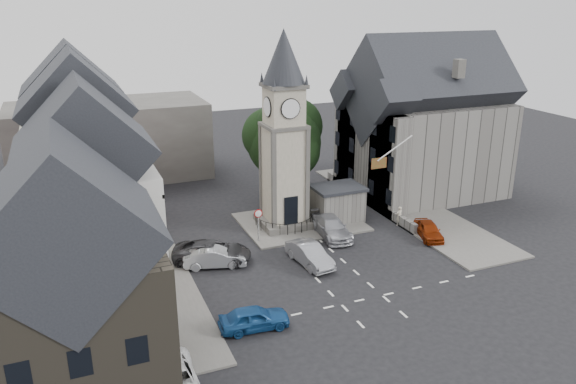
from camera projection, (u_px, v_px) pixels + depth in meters
name	position (u px, v px, depth m)	size (l,w,h in m)	color
ground	(325.00, 264.00, 40.94)	(120.00, 120.00, 0.00)	black
pavement_west	(138.00, 259.00, 41.70)	(6.00, 30.00, 0.14)	#595651
pavement_east	(404.00, 206.00, 52.20)	(6.00, 26.00, 0.14)	#595651
central_island	(300.00, 222.00, 48.44)	(10.00, 8.00, 0.16)	#595651
road_markings	(362.00, 300.00, 36.13)	(20.00, 8.00, 0.01)	silver
clock_tower	(284.00, 133.00, 45.26)	(4.86, 4.86, 16.25)	#4C4944
stone_shelter	(337.00, 203.00, 48.70)	(4.30, 3.30, 3.08)	#605D59
town_tree	(284.00, 131.00, 50.73)	(7.20, 7.20, 10.80)	black
warning_sign_post	(258.00, 219.00, 43.88)	(0.70, 0.19, 2.85)	black
terrace_pink	(78.00, 146.00, 47.23)	(8.10, 7.60, 12.80)	#BA8085
terrace_cream	(84.00, 172.00, 40.24)	(8.10, 7.60, 12.80)	beige
terrace_tudor	(92.00, 215.00, 33.37)	(8.10, 7.60, 12.00)	silver
building_sw_stone	(74.00, 305.00, 25.24)	(8.60, 7.60, 10.40)	#3F3A2F
backdrop_west	(110.00, 140.00, 59.82)	(20.00, 10.00, 8.00)	#4C4944
east_building	(422.00, 131.00, 54.07)	(14.40, 11.40, 12.60)	#605D59
east_boundary_wall	(367.00, 199.00, 52.82)	(0.40, 16.00, 0.90)	#605D59
flagpole	(395.00, 148.00, 45.00)	(3.68, 0.10, 2.74)	white
car_west_blue	(254.00, 318.00, 32.78)	(1.67, 4.16, 1.42)	navy
car_west_silver	(215.00, 257.00, 40.40)	(1.56, 4.49, 1.48)	#9FA3A7
car_west_grey	(212.00, 252.00, 41.05)	(2.63, 5.71, 1.59)	#2B2B2D
car_island_silver	(310.00, 254.00, 40.77)	(1.62, 4.64, 1.53)	gray
car_island_east	(331.00, 227.00, 45.60)	(2.17, 5.35, 1.55)	#A7A8AF
car_east_red	(429.00, 230.00, 45.29)	(1.59, 3.95, 1.34)	maroon
van_sw_white	(174.00, 382.00, 27.32)	(2.38, 5.16, 1.43)	white
pedestrian	(399.00, 216.00, 47.73)	(0.62, 0.41, 1.70)	beige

